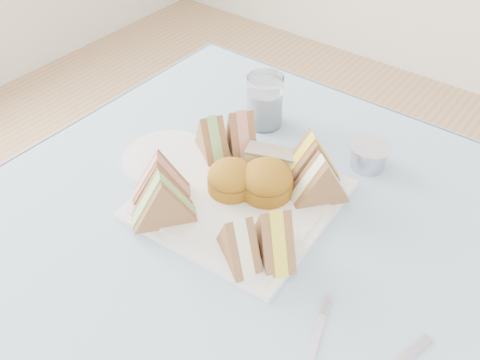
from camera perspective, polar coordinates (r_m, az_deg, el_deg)
The scene contains 16 objects.
tablecloth at distance 0.83m, azimuth 1.51°, elevation -8.80°, with size 1.02×1.02×0.01m, color #A3C4E7.
serving_plate at distance 0.91m, azimuth 0.00°, elevation -2.07°, with size 0.30×0.30×0.01m, color white.
sandwich_fl_a at distance 0.89m, azimuth -8.56°, elevation 0.35°, with size 0.10×0.05×0.09m, color brown, non-canonical shape.
sandwich_fl_b at distance 0.85m, azimuth -8.30°, elevation -1.85°, with size 0.10×0.05×0.09m, color brown, non-canonical shape.
sandwich_fr_a at distance 0.79m, azimuth 3.72°, elevation -5.53°, with size 0.10×0.05×0.09m, color brown, non-canonical shape.
sandwich_fr_b at distance 0.79m, azimuth -0.13°, elevation -6.24°, with size 0.09×0.04×0.08m, color brown, non-canonical shape.
sandwich_bl_a at distance 0.98m, azimuth -3.01°, elevation 4.86°, with size 0.09×0.04×0.08m, color brown, non-canonical shape.
sandwich_bl_b at distance 0.98m, azimuth 0.10°, elevation 5.33°, with size 0.10×0.05×0.09m, color brown, non-canonical shape.
sandwich_br_a at distance 0.89m, azimuth 8.59°, elevation 0.21°, with size 0.10×0.05×0.09m, color brown, non-canonical shape.
sandwich_br_b at distance 0.93m, azimuth 7.61°, elevation 2.49°, with size 0.10×0.05×0.09m, color brown, non-canonical shape.
scone_left at distance 0.90m, azimuth -0.94°, elevation 0.20°, with size 0.08×0.08×0.06m, color #8C5A17.
scone_right at distance 0.90m, azimuth 2.88°, elevation -0.02°, with size 0.09×0.09×0.06m, color #8C5A17.
pastry_slice at distance 0.95m, azimuth 3.37°, elevation 2.15°, with size 0.09×0.04×0.04m, color beige.
side_plate at distance 1.01m, azimuth -7.75°, elevation 2.39°, with size 0.16×0.16×0.01m, color white.
water_glass at distance 1.07m, azimuth 2.64°, elevation 8.41°, with size 0.07×0.07×0.11m, color white.
tea_strainer at distance 1.01m, azimuth 13.57°, elevation 2.41°, with size 0.07×0.07×0.04m, color #B1B0CB.
Camera 1 is at (0.31, -0.44, 1.38)m, focal length 40.00 mm.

